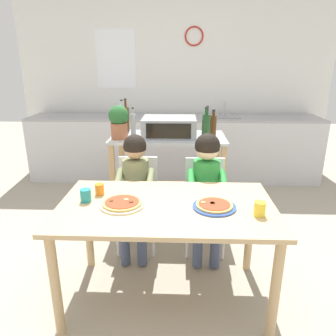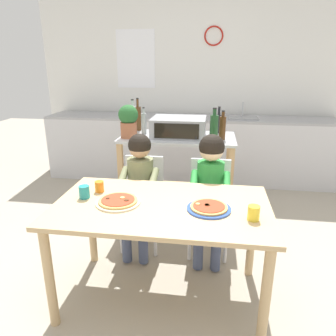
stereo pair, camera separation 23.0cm
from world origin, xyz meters
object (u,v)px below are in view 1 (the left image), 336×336
(bottle_clear_vinegar, at_px, (206,128))
(child_in_green_shirt, at_px, (207,180))
(toaster_oven, at_px, (169,127))
(bottle_brown_beer, at_px, (207,122))
(bottle_squat_spirits, at_px, (122,120))
(pizza_plate_blue_rimmed, at_px, (214,206))
(dining_table, at_px, (166,218))
(dining_chair_left, at_px, (138,197))
(drinking_cup_teal, at_px, (86,195))
(bottle_dark_olive_oil, at_px, (133,123))
(dining_chair_right, at_px, (205,198))
(bottle_tall_green_wine, at_px, (213,126))
(kitchen_island_cart, at_px, (168,165))
(drinking_cup_orange, at_px, (100,189))
(drinking_cup_yellow, at_px, (260,209))
(pizza_plate_cream, at_px, (122,204))
(potted_herb_plant, at_px, (119,121))
(child_in_olive_shirt, at_px, (135,181))
(bottle_slim_sauce, at_px, (126,118))

(bottle_clear_vinegar, xyz_separation_m, child_in_green_shirt, (-0.01, -0.40, -0.36))
(toaster_oven, xyz_separation_m, child_in_green_shirt, (0.33, -0.63, -0.31))
(bottle_brown_beer, distance_m, bottle_clear_vinegar, 0.45)
(child_in_green_shirt, bearing_deg, bottle_squat_spirits, 140.27)
(bottle_squat_spirits, distance_m, pizza_plate_blue_rimmed, 1.53)
(bottle_brown_beer, xyz_separation_m, dining_table, (-0.37, -1.41, -0.38))
(dining_chair_left, bearing_deg, drinking_cup_teal, -110.79)
(bottle_dark_olive_oil, bearing_deg, dining_chair_right, -40.69)
(toaster_oven, xyz_separation_m, bottle_tall_green_wine, (0.42, -0.09, 0.02))
(kitchen_island_cart, xyz_separation_m, drinking_cup_orange, (-0.44, -1.05, 0.16))
(bottle_clear_vinegar, height_order, drinking_cup_orange, bottle_clear_vinegar)
(dining_chair_right, distance_m, drinking_cup_yellow, 0.90)
(dining_table, distance_m, child_in_green_shirt, 0.64)
(bottle_dark_olive_oil, relative_size, child_in_green_shirt, 0.25)
(dining_chair_left, relative_size, drinking_cup_teal, 9.30)
(bottle_brown_beer, distance_m, pizza_plate_cream, 1.60)
(bottle_dark_olive_oil, height_order, dining_chair_left, bottle_dark_olive_oil)
(bottle_tall_green_wine, xyz_separation_m, child_in_green_shirt, (-0.09, -0.55, -0.34))
(kitchen_island_cart, distance_m, drinking_cup_yellow, 1.47)
(potted_herb_plant, xyz_separation_m, dining_chair_right, (0.80, -0.39, -0.61))
(dining_chair_left, xyz_separation_m, drinking_cup_orange, (-0.19, -0.54, 0.29))
(bottle_tall_green_wine, relative_size, potted_herb_plant, 0.87)
(potted_herb_plant, bearing_deg, child_in_green_shirt, -32.29)
(dining_table, bearing_deg, child_in_green_shirt, 61.18)
(bottle_tall_green_wine, bearing_deg, drinking_cup_teal, -130.84)
(toaster_oven, relative_size, child_in_green_shirt, 0.49)
(child_in_olive_shirt, bearing_deg, toaster_oven, 67.14)
(bottle_tall_green_wine, distance_m, pizza_plate_cream, 1.36)
(drinking_cup_teal, relative_size, drinking_cup_yellow, 0.97)
(drinking_cup_teal, bearing_deg, pizza_plate_blue_rimmed, -4.23)
(bottle_slim_sauce, relative_size, dining_chair_left, 0.42)
(bottle_slim_sauce, distance_m, dining_chair_right, 1.23)
(bottle_clear_vinegar, bearing_deg, drinking_cup_teal, -132.38)
(child_in_green_shirt, bearing_deg, bottle_brown_beer, 86.17)
(bottle_tall_green_wine, bearing_deg, bottle_slim_sauce, 160.62)
(potted_herb_plant, height_order, drinking_cup_orange, potted_herb_plant)
(pizza_plate_cream, bearing_deg, bottle_squat_spirits, 99.27)
(kitchen_island_cart, bearing_deg, bottle_squat_spirits, 175.94)
(dining_chair_left, bearing_deg, child_in_green_shirt, -12.14)
(bottle_squat_spirits, distance_m, drinking_cup_orange, 1.12)
(bottle_dark_olive_oil, bearing_deg, bottle_tall_green_wine, -12.06)
(child_in_olive_shirt, relative_size, drinking_cup_teal, 11.88)
(dining_table, height_order, drinking_cup_orange, drinking_cup_orange)
(toaster_oven, height_order, bottle_brown_beer, bottle_brown_beer)
(child_in_olive_shirt, bearing_deg, dining_table, -63.39)
(dining_chair_right, xyz_separation_m, pizza_plate_blue_rimmed, (-0.00, -0.71, 0.27))
(kitchen_island_cart, height_order, pizza_plate_cream, kitchen_island_cart)
(dining_chair_left, height_order, drinking_cup_orange, dining_chair_left)
(kitchen_island_cart, distance_m, bottle_brown_beer, 0.61)
(pizza_plate_cream, distance_m, drinking_cup_orange, 0.25)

